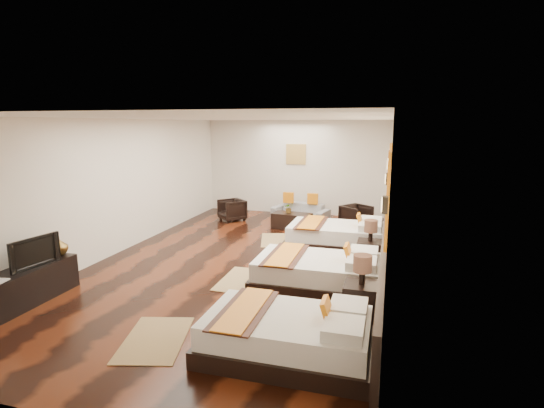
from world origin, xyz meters
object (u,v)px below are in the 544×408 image
(tv_console, at_px, (22,288))
(figurine, at_px, (59,246))
(nightstand_a, at_px, (361,298))
(armchair_left, at_px, (232,210))
(tv, at_px, (32,251))
(bed_near, at_px, (289,335))
(table_plant, at_px, (289,208))
(coffee_table, at_px, (292,221))
(bed_far, at_px, (337,236))
(nightstand_b, at_px, (370,251))
(bed_mid, at_px, (319,273))
(sofa, at_px, (300,211))
(armchair_right, at_px, (356,217))

(tv_console, bearing_deg, figurine, 90.00)
(nightstand_a, distance_m, armchair_left, 6.57)
(figurine, bearing_deg, tv, -85.11)
(nightstand_a, xyz_separation_m, armchair_left, (-3.95, 5.25, -0.03))
(bed_near, height_order, table_plant, bed_near)
(bed_near, relative_size, tv_console, 1.11)
(coffee_table, bearing_deg, figurine, -119.79)
(bed_near, bearing_deg, coffee_table, 102.86)
(table_plant, bearing_deg, bed_far, -45.46)
(coffee_table, distance_m, table_plant, 0.35)
(bed_far, distance_m, tv, 5.83)
(nightstand_b, distance_m, tv_console, 5.87)
(armchair_left, bearing_deg, nightstand_a, -9.39)
(table_plant, bearing_deg, nightstand_b, -49.54)
(tv_console, height_order, armchair_left, armchair_left)
(nightstand_b, distance_m, armchair_left, 4.95)
(bed_mid, xyz_separation_m, sofa, (-1.37, 4.91, -0.04))
(sofa, bearing_deg, tv, -98.49)
(figurine, relative_size, coffee_table, 0.31)
(bed_far, xyz_separation_m, armchair_right, (0.24, 1.95, 0.03))
(bed_far, height_order, figurine, figurine)
(nightstand_b, distance_m, table_plant, 3.41)
(tv, bearing_deg, bed_mid, -59.16)
(bed_near, distance_m, nightstand_b, 3.51)
(bed_near, distance_m, table_plant, 6.19)
(bed_near, relative_size, sofa, 1.23)
(armchair_right, xyz_separation_m, table_plant, (-1.70, -0.47, 0.23))
(nightstand_b, relative_size, coffee_table, 0.93)
(tv_console, relative_size, sofa, 1.11)
(nightstand_b, bearing_deg, tv, -148.86)
(tv, relative_size, armchair_right, 1.22)
(armchair_right, distance_m, coffee_table, 1.69)
(armchair_right, relative_size, coffee_table, 0.67)
(bed_mid, distance_m, tv_console, 4.59)
(armchair_right, bearing_deg, armchair_left, 128.10)
(bed_near, distance_m, bed_far, 4.53)
(armchair_right, bearing_deg, tv_console, -178.69)
(bed_mid, relative_size, coffee_table, 2.10)
(bed_near, height_order, nightstand_a, nightstand_a)
(armchair_left, distance_m, armchair_right, 3.45)
(figurine, bearing_deg, nightstand_b, 25.64)
(bed_near, distance_m, sofa, 7.17)
(armchair_left, relative_size, table_plant, 2.43)
(table_plant, bearing_deg, bed_mid, -69.38)
(nightstand_a, bearing_deg, sofa, 109.79)
(nightstand_a, bearing_deg, figurine, -178.79)
(tv, bearing_deg, table_plant, -16.94)
(sofa, distance_m, armchair_left, 1.95)
(bed_near, height_order, bed_far, bed_far)
(sofa, xyz_separation_m, armchair_left, (-1.84, -0.64, 0.06))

